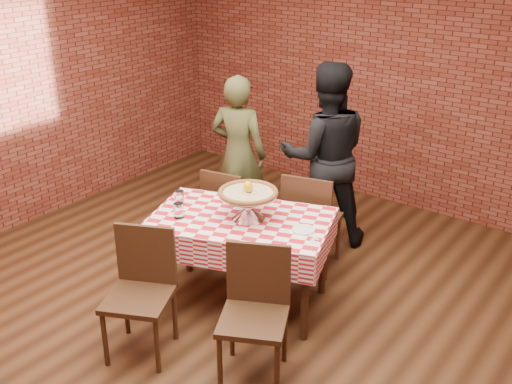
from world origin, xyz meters
TOP-DOWN VIEW (x-y plane):
  - ground at (0.00, 0.00)m, footprint 6.00×6.00m
  - back_wall at (0.00, 3.00)m, footprint 5.50×0.00m
  - table at (-0.07, 0.44)m, footprint 1.55×1.22m
  - tablecloth at (-0.07, 0.44)m, footprint 1.60×1.26m
  - pizza_stand at (-0.02, 0.47)m, footprint 0.52×0.52m
  - pizza at (-0.02, 0.47)m, footprint 0.52×0.52m
  - lemon at (-0.02, 0.47)m, footprint 0.08×0.08m
  - water_glass_left at (-0.45, 0.16)m, footprint 0.10×0.10m
  - water_glass_right at (-0.61, 0.34)m, footprint 0.10×0.10m
  - side_plate at (0.44, 0.55)m, footprint 0.22×0.22m
  - sweetener_packet_a at (0.59, 0.45)m, footprint 0.06×0.06m
  - sweetener_packet_b at (0.58, 0.48)m, footprint 0.05×0.04m
  - condiment_caddy at (-0.16, 0.75)m, footprint 0.11×0.10m
  - chair_near_left at (-0.24, -0.50)m, footprint 0.58×0.58m
  - chair_near_right at (0.55, -0.23)m, footprint 0.58×0.58m
  - chair_far_left at (-0.63, 1.01)m, footprint 0.46×0.46m
  - chair_far_right at (0.08, 1.27)m, footprint 0.54×0.54m
  - diner_olive at (-0.93, 1.51)m, footprint 0.65×0.51m
  - diner_black at (-0.10, 1.76)m, footprint 1.08×1.05m

SIDE VIEW (x-z plane):
  - ground at x=0.00m, z-range 0.00..0.00m
  - table at x=-0.07m, z-range 0.00..0.75m
  - chair_far_left at x=-0.63m, z-range 0.00..0.87m
  - chair_near_right at x=0.55m, z-range 0.00..0.92m
  - chair_near_left at x=-0.24m, z-range 0.00..0.92m
  - chair_far_right at x=0.08m, z-range 0.00..0.93m
  - tablecloth at x=-0.07m, z-range 0.52..0.76m
  - sweetener_packet_a at x=0.59m, z-range 0.76..0.76m
  - sweetener_packet_b at x=0.58m, z-range 0.76..0.76m
  - side_plate at x=0.44m, z-range 0.76..0.77m
  - diner_olive at x=-0.93m, z-range 0.00..1.56m
  - water_glass_left at x=-0.45m, z-range 0.76..0.88m
  - water_glass_right at x=-0.61m, z-range 0.76..0.88m
  - condiment_caddy at x=-0.16m, z-range 0.76..0.90m
  - pizza_stand at x=-0.02m, z-range 0.76..0.96m
  - diner_black at x=-0.10m, z-range 0.00..1.75m
  - pizza at x=-0.02m, z-range 0.95..0.98m
  - lemon at x=-0.02m, z-range 0.97..1.07m
  - back_wall at x=0.00m, z-range -1.30..4.20m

